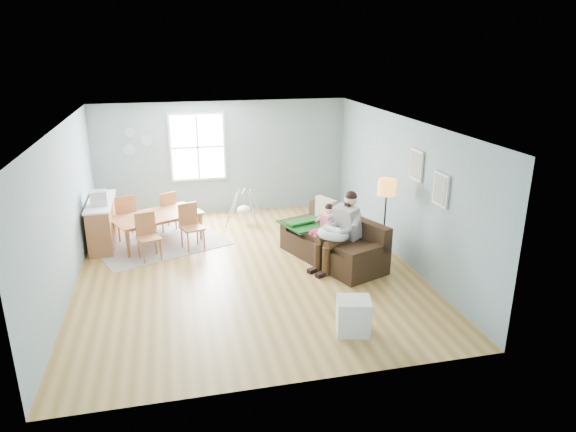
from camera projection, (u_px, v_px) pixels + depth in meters
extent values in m
cube|color=olive|center=(247.00, 270.00, 9.56)|extent=(8.40, 9.40, 0.08)
cube|color=white|center=(242.00, 105.00, 8.59)|extent=(8.40, 9.40, 0.60)
cube|color=gray|center=(219.00, 149.00, 13.42)|extent=(8.40, 0.08, 3.90)
cube|color=gray|center=(318.00, 339.00, 4.82)|extent=(8.40, 0.08, 3.90)
cube|color=gray|center=(456.00, 185.00, 10.00)|extent=(0.08, 9.40, 3.90)
cube|color=silver|center=(198.00, 147.00, 12.09)|extent=(1.32, 0.06, 1.62)
cube|color=white|center=(198.00, 147.00, 12.07)|extent=(1.20, 0.02, 1.50)
cube|color=silver|center=(198.00, 147.00, 12.06)|extent=(1.20, 0.03, 0.04)
cube|color=silver|center=(198.00, 147.00, 12.06)|extent=(0.04, 0.03, 1.50)
cube|color=silver|center=(441.00, 189.00, 8.24)|extent=(0.04, 0.44, 0.54)
cube|color=slate|center=(440.00, 190.00, 8.23)|extent=(0.01, 0.36, 0.46)
cube|color=silver|center=(416.00, 165.00, 9.00)|extent=(0.04, 0.44, 0.54)
cube|color=slate|center=(415.00, 165.00, 9.00)|extent=(0.01, 0.36, 0.46)
cylinder|color=#889DA3|center=(130.00, 132.00, 11.65)|extent=(0.24, 0.02, 0.24)
cylinder|color=#889DA3|center=(147.00, 141.00, 11.78)|extent=(0.26, 0.02, 0.26)
cylinder|color=#889DA3|center=(129.00, 150.00, 11.76)|extent=(0.28, 0.02, 0.28)
cube|color=black|center=(332.00, 250.00, 9.83)|extent=(1.68, 2.38, 0.44)
cube|color=black|center=(347.00, 225.00, 9.88)|extent=(1.00, 2.11, 0.45)
cube|color=black|center=(369.00, 252.00, 8.96)|extent=(0.95, 0.54, 0.17)
cube|color=black|center=(302.00, 221.00, 10.50)|extent=(0.95, 0.54, 0.17)
cube|color=#12531C|center=(309.00, 223.00, 10.27)|extent=(1.23, 1.15, 0.04)
cube|color=tan|center=(326.00, 211.00, 10.24)|extent=(0.34, 0.53, 0.51)
cube|color=gray|center=(348.00, 222.00, 9.43)|extent=(0.53, 0.58, 0.63)
sphere|color=#E3B48A|center=(351.00, 199.00, 9.33)|extent=(0.23, 0.23, 0.23)
sphere|color=black|center=(351.00, 197.00, 9.32)|extent=(0.22, 0.22, 0.22)
cylinder|color=#362013|center=(336.00, 243.00, 9.22)|extent=(0.51, 0.35, 0.17)
cylinder|color=#362013|center=(328.00, 240.00, 9.40)|extent=(0.51, 0.35, 0.17)
cylinder|color=#362013|center=(326.00, 261.00, 9.18)|extent=(0.14, 0.14, 0.54)
cylinder|color=#362013|center=(318.00, 257.00, 9.36)|extent=(0.14, 0.14, 0.54)
cube|color=black|center=(322.00, 274.00, 9.21)|extent=(0.27, 0.20, 0.08)
cube|color=black|center=(314.00, 270.00, 9.38)|extent=(0.27, 0.20, 0.08)
torus|color=#A6BAD0|center=(333.00, 234.00, 9.30)|extent=(0.80, 0.79, 0.24)
cylinder|color=white|center=(334.00, 230.00, 9.28)|extent=(0.30, 0.31, 0.13)
sphere|color=#E3B48A|center=(326.00, 227.00, 9.38)|extent=(0.11, 0.11, 0.11)
cube|color=silver|center=(328.00, 222.00, 9.86)|extent=(0.31, 0.33, 0.36)
sphere|color=#E3B48A|center=(329.00, 209.00, 9.80)|extent=(0.17, 0.17, 0.17)
sphere|color=black|center=(329.00, 208.00, 9.79)|extent=(0.16, 0.16, 0.16)
cylinder|color=#ED3A68|center=(321.00, 233.00, 9.72)|extent=(0.31, 0.21, 0.09)
cylinder|color=#ED3A68|center=(316.00, 231.00, 9.82)|extent=(0.31, 0.21, 0.09)
cylinder|color=#ED3A68|center=(315.00, 243.00, 9.69)|extent=(0.08, 0.08, 0.30)
cylinder|color=#ED3A68|center=(310.00, 241.00, 9.79)|extent=(0.08, 0.08, 0.30)
cylinder|color=black|center=(382.00, 262.00, 9.77)|extent=(0.29, 0.29, 0.03)
cylinder|color=black|center=(384.00, 227.00, 9.54)|extent=(0.03, 0.03, 1.45)
cylinder|color=#FF9C35|center=(387.00, 187.00, 9.29)|extent=(0.33, 0.33, 0.29)
cube|color=silver|center=(353.00, 316.00, 7.37)|extent=(0.56, 0.52, 0.52)
cube|color=black|center=(339.00, 316.00, 7.37)|extent=(0.11, 0.35, 0.42)
cube|color=gray|center=(159.00, 243.00, 10.75)|extent=(3.05, 2.72, 0.01)
imported|color=#965B31|center=(158.00, 229.00, 10.65)|extent=(2.02, 1.65, 0.62)
cube|color=#945733|center=(149.00, 238.00, 9.82)|extent=(0.51, 0.51, 0.04)
cube|color=#945733|center=(145.00, 223.00, 9.89)|extent=(0.38, 0.15, 0.45)
cylinder|color=#945733|center=(144.00, 253.00, 9.67)|extent=(0.04, 0.04, 0.44)
cylinder|color=#945733|center=(161.00, 250.00, 9.83)|extent=(0.04, 0.04, 0.44)
cylinder|color=#945733|center=(139.00, 247.00, 9.94)|extent=(0.04, 0.04, 0.44)
cylinder|color=#945733|center=(156.00, 244.00, 10.10)|extent=(0.04, 0.04, 0.44)
cube|color=#945733|center=(192.00, 228.00, 10.31)|extent=(0.54, 0.54, 0.04)
cube|color=#945733|center=(188.00, 214.00, 10.38)|extent=(0.39, 0.17, 0.46)
cylinder|color=#945733|center=(188.00, 243.00, 10.16)|extent=(0.04, 0.04, 0.45)
cylinder|color=#945733|center=(204.00, 239.00, 10.33)|extent=(0.04, 0.04, 0.45)
cylinder|color=#945733|center=(182.00, 238.00, 10.43)|extent=(0.04, 0.04, 0.45)
cylinder|color=#945733|center=(197.00, 234.00, 10.60)|extent=(0.04, 0.04, 0.45)
cube|color=#945733|center=(124.00, 217.00, 10.89)|extent=(0.56, 0.56, 0.04)
cube|color=#945733|center=(126.00, 208.00, 10.65)|extent=(0.41, 0.17, 0.48)
cylinder|color=#945733|center=(132.00, 223.00, 11.20)|extent=(0.04, 0.04, 0.47)
cylinder|color=#945733|center=(115.00, 226.00, 11.03)|extent=(0.04, 0.04, 0.47)
cylinder|color=#945733|center=(136.00, 228.00, 10.91)|extent=(0.04, 0.04, 0.47)
cylinder|color=#945733|center=(119.00, 231.00, 10.74)|extent=(0.04, 0.04, 0.47)
cube|color=#945733|center=(165.00, 211.00, 11.40)|extent=(0.55, 0.55, 0.04)
cube|color=#945733|center=(168.00, 202.00, 11.20)|extent=(0.36, 0.22, 0.44)
cylinder|color=#945733|center=(168.00, 217.00, 11.69)|extent=(0.04, 0.04, 0.43)
cylinder|color=#945733|center=(155.00, 220.00, 11.48)|extent=(0.04, 0.04, 0.43)
cylinder|color=#945733|center=(176.00, 220.00, 11.46)|extent=(0.04, 0.04, 0.43)
cylinder|color=#945733|center=(163.00, 224.00, 11.25)|extent=(0.04, 0.04, 0.43)
cube|color=#965B31|center=(103.00, 223.00, 10.59)|extent=(0.47, 1.64, 0.91)
cube|color=silver|center=(100.00, 201.00, 10.44)|extent=(0.51, 1.68, 0.04)
cube|color=#B9B9BE|center=(99.00, 198.00, 10.10)|extent=(0.34, 0.33, 0.29)
cube|color=black|center=(91.00, 199.00, 10.05)|extent=(0.05, 0.24, 0.21)
cylinder|color=#B9B9BE|center=(243.00, 191.00, 11.64)|extent=(0.17, 0.44, 0.04)
ellipsoid|color=beige|center=(244.00, 210.00, 11.79)|extent=(0.32, 0.32, 0.20)
cylinder|color=#B9B9BE|center=(244.00, 201.00, 11.72)|extent=(0.01, 0.01, 0.36)
cylinder|color=#B9B9BE|center=(231.00, 210.00, 11.55)|extent=(0.35, 0.21, 0.78)
cylinder|color=#B9B9BE|center=(253.00, 211.00, 11.51)|extent=(0.20, 0.36, 0.78)
cylinder|color=#B9B9BE|center=(235.00, 204.00, 12.02)|extent=(0.20, 0.36, 0.78)
cylinder|color=#B9B9BE|center=(256.00, 204.00, 11.98)|extent=(0.35, 0.21, 0.78)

